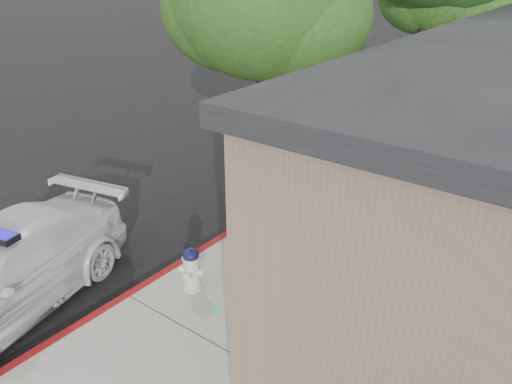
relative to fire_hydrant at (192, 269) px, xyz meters
name	(u,v)px	position (x,y,z in m)	size (l,w,h in m)	color
ground	(126,301)	(-0.81, -0.81, -0.55)	(120.00, 120.00, 0.00)	black
sidewalk	(301,253)	(0.79, 2.19, -0.47)	(3.20, 60.00, 0.15)	#99968B
red_curb	(239,229)	(-0.75, 2.19, -0.47)	(0.14, 60.00, 0.16)	maroon
fire_hydrant	(192,269)	(0.00, 0.00, 0.00)	(0.45, 0.40, 0.79)	silver
street_tree_near	(264,4)	(-0.10, 2.15, 4.05)	(3.53, 3.26, 5.96)	black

